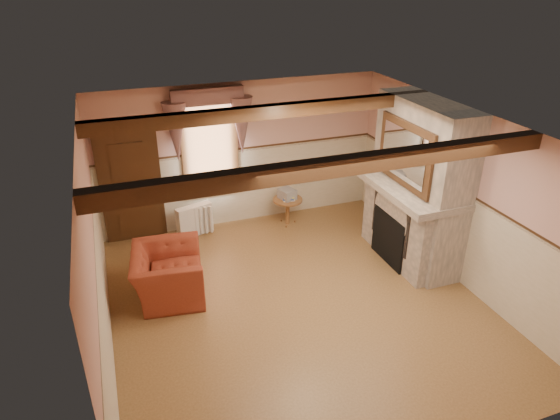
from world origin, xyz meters
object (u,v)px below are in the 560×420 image
object	(u,v)px
radiator	(195,220)
mantel_clock	(386,162)
side_table	(288,211)
armchair	(168,274)
oil_lamp	(396,166)
bowl	(403,177)

from	to	relation	value
radiator	mantel_clock	xyz separation A→B (m)	(3.28, -1.30, 1.22)
side_table	armchair	bearing A→B (deg)	-147.95
side_table	oil_lamp	bearing A→B (deg)	-43.94
armchair	bowl	world-z (taller)	bowl
oil_lamp	mantel_clock	bearing A→B (deg)	90.00
bowl	side_table	bearing A→B (deg)	131.55
armchair	radiator	xyz separation A→B (m)	(0.77, 1.83, -0.09)
armchair	radiator	size ratio (longest dim) A/B	1.71
radiator	mantel_clock	bearing A→B (deg)	-38.75
bowl	mantel_clock	xyz separation A→B (m)	(0.00, 0.56, 0.06)
oil_lamp	bowl	bearing A→B (deg)	-90.00
armchair	oil_lamp	bearing A→B (deg)	-79.24
armchair	bowl	xyz separation A→B (m)	(4.05, -0.02, 1.07)
bowl	oil_lamp	world-z (taller)	oil_lamp
radiator	bowl	world-z (taller)	bowl
radiator	oil_lamp	distance (m)	3.87
radiator	oil_lamp	size ratio (longest dim) A/B	2.50
mantel_clock	bowl	bearing A→B (deg)	-90.00
radiator	oil_lamp	xyz separation A→B (m)	(3.28, -1.61, 1.26)
bowl	oil_lamp	size ratio (longest dim) A/B	1.17
bowl	mantel_clock	world-z (taller)	mantel_clock
armchair	radiator	distance (m)	1.99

